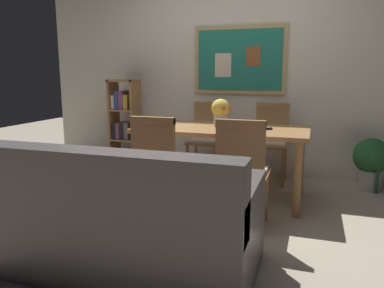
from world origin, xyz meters
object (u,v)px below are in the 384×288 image
flower_vase (221,111)px  dining_chair_far_right (271,136)px  dining_chair_near_right (242,165)px  potted_ivy (371,161)px  bookshelf (125,128)px  dining_table (222,136)px  tv_remote (264,129)px  leather_couch (113,223)px  dining_chair_near_left (158,159)px  dining_chair_far_left (207,133)px

flower_vase → dining_chair_far_right: bearing=59.0°
dining_chair_near_right → flower_vase: 0.94m
potted_ivy → dining_chair_near_right: bearing=-127.7°
bookshelf → dining_chair_near_right: bearing=-39.1°
dining_table → tv_remote: size_ratio=10.58×
dining_table → leather_couch: leather_couch is taller
dining_table → dining_chair_far_right: dining_chair_far_right is taller
dining_chair_near_right → leather_couch: (-0.67, -0.88, -0.23)m
potted_ivy → dining_table: bearing=-153.3°
dining_chair_near_right → dining_chair_near_left: bearing=-177.6°
dining_chair_near_right → leather_couch: size_ratio=0.51×
dining_chair_far_right → dining_chair_near_left: size_ratio=1.00×
dining_chair_near_left → potted_ivy: bearing=39.1°
dining_chair_near_left → dining_table: bearing=64.2°
dining_table → dining_chair_far_left: 0.82m
dining_chair_far_left → dining_table: bearing=-63.7°
bookshelf → leather_couch: bearing=-63.6°
dining_chair_near_left → dining_chair_near_right: bearing=2.4°
dining_chair_far_right → tv_remote: size_ratio=5.71×
dining_chair_far_right → flower_vase: flower_vase is taller
dining_chair_far_right → dining_chair_near_left: same height
flower_vase → leather_couch: bearing=-100.0°
dining_chair_near_left → potted_ivy: (1.86, 1.51, -0.22)m
dining_chair_far_right → dining_chair_near_left: bearing=-116.6°
dining_chair_far_right → potted_ivy: 1.11m
dining_chair_far_right → bookshelf: 1.91m
leather_couch → dining_chair_far_right: bearing=73.1°
dining_chair_far_left → potted_ivy: dining_chair_far_left is taller
flower_vase → dining_chair_far_left: bearing=116.4°
dining_table → bookshelf: bearing=152.9°
dining_chair_near_left → leather_couch: dining_chair_near_left is taller
dining_chair_near_right → tv_remote: size_ratio=5.71×
leather_couch → bookshelf: bearing=116.4°
dining_chair_far_left → dining_chair_near_left: (-0.01, -1.49, 0.00)m
potted_ivy → tv_remote: (-1.07, -0.78, 0.41)m
bookshelf → tv_remote: (1.92, -0.80, 0.19)m
dining_chair_near_right → tv_remote: 0.73m
dining_chair_far_right → potted_ivy: (1.09, -0.03, -0.22)m
dining_table → dining_chair_far_right: 0.88m
dining_chair_near_right → dining_chair_far_right: same height
dining_chair_far_left → dining_chair_near_left: bearing=-90.2°
dining_table → dining_chair_near_left: bearing=-115.8°
dining_table → potted_ivy: bearing=26.7°
bookshelf → flower_vase: (1.48, -0.71, 0.34)m
dining_chair_far_right → potted_ivy: dining_chair_far_right is taller
dining_chair_far_left → leather_couch: dining_chair_far_left is taller
dining_chair_near_left → bookshelf: bearing=126.6°
bookshelf → flower_vase: size_ratio=4.22×
dining_chair_near_right → potted_ivy: dining_chair_near_right is taller
dining_chair_far_right → leather_couch: size_ratio=0.51×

